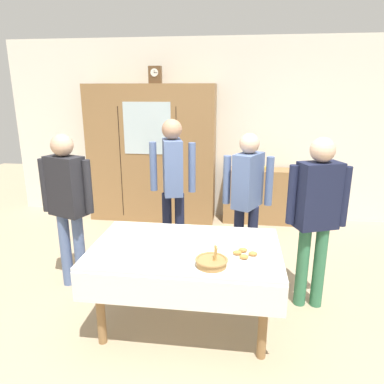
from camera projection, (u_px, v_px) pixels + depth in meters
name	position (u px, v px, depth m)	size (l,w,h in m)	color
ground_plane	(189.00, 309.00, 3.31)	(12.00, 12.00, 0.00)	tan
back_wall	(213.00, 131.00, 5.46)	(6.40, 0.10, 2.70)	silver
dining_table	(185.00, 260.00, 2.92)	(1.54, 0.97, 0.73)	olive
wall_cabinet	(152.00, 154.00, 5.38)	(1.91, 0.46, 2.04)	olive
mantel_clock	(155.00, 75.00, 5.05)	(0.18, 0.11, 0.24)	brown
bookshelf_low	(259.00, 196.00, 5.40)	(1.06, 0.35, 0.82)	olive
book_stack	(260.00, 168.00, 5.28)	(0.17, 0.18, 0.05)	#B29333
tea_cup_near_right	(200.00, 234.00, 3.10)	(0.13, 0.13, 0.06)	white
tea_cup_back_edge	(223.00, 239.00, 3.00)	(0.13, 0.13, 0.06)	silver
tea_cup_mid_left	(116.00, 245.00, 2.88)	(0.13, 0.13, 0.06)	white
tea_cup_far_left	(179.00, 230.00, 3.18)	(0.13, 0.13, 0.06)	white
bread_basket	(212.00, 262.00, 2.59)	(0.24, 0.24, 0.16)	#9E7542
pastry_plate	(245.00, 255.00, 2.73)	(0.28, 0.28, 0.05)	white
spoon_back_edge	(171.00, 242.00, 3.00)	(0.12, 0.02, 0.01)	silver
spoon_mid_left	(223.00, 233.00, 3.18)	(0.12, 0.02, 0.01)	silver
spoon_center	(243.00, 237.00, 3.10)	(0.12, 0.02, 0.01)	silver
person_beside_shelf	(247.00, 191.00, 3.75)	(0.52, 0.41, 1.54)	#191E38
person_near_right_end	(173.00, 177.00, 4.01)	(0.52, 0.40, 1.66)	#191E38
person_behind_table_left	(317.00, 209.00, 3.12)	(0.52, 0.32, 1.59)	#33704C
person_behind_table_right	(67.00, 198.00, 3.47)	(0.52, 0.32, 1.57)	slate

